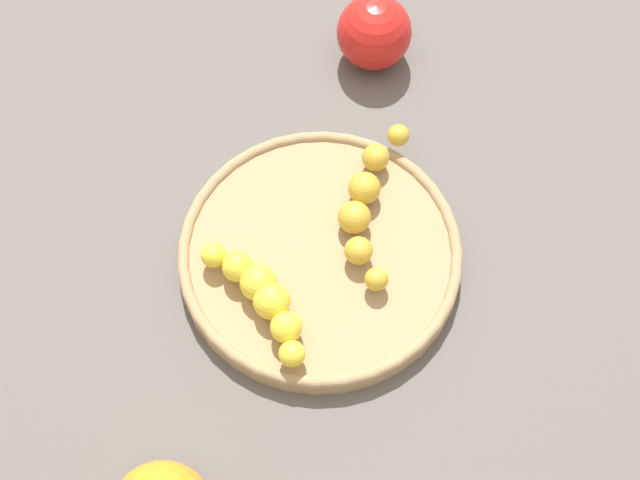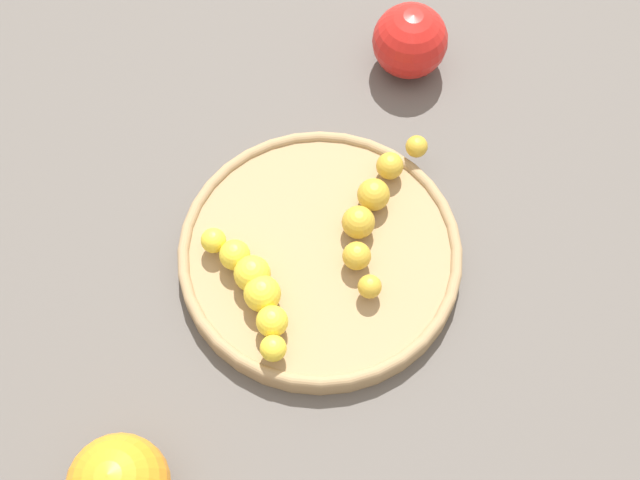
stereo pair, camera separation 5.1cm
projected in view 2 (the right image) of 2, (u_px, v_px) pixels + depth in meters
ground_plane at (320, 260)px, 0.75m from camera, size 2.40×2.40×0.00m
fruit_bowl at (320, 254)px, 0.74m from camera, size 0.24×0.24×0.02m
banana_spotted at (372, 209)px, 0.74m from camera, size 0.15×0.09×0.03m
banana_yellow at (254, 287)px, 0.70m from camera, size 0.06×0.13×0.03m
apple_red at (410, 41)px, 0.82m from camera, size 0.07×0.07×0.07m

